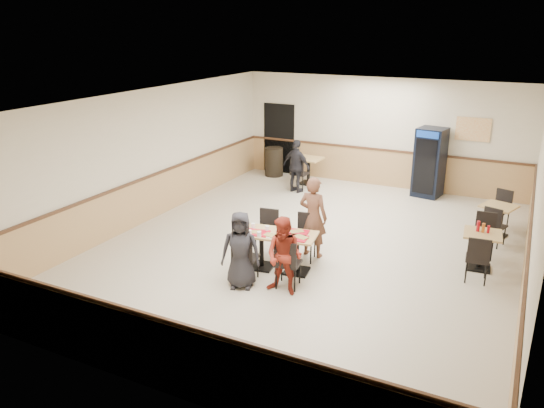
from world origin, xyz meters
The scene contains 20 objects.
ground centered at (0.00, 0.00, 0.00)m, with size 10.00×10.00×0.00m, color beige.
room_shell centered at (1.78, 2.55, 0.58)m, with size 10.00×10.00×10.00m.
main_table centered at (-0.11, -1.22, 0.48)m, with size 1.45×0.88×0.73m.
main_chairs centered at (-0.16, -1.23, 0.46)m, with size 1.44×1.76×0.92m.
diner_woman_left centered at (-0.42, -2.11, 0.69)m, with size 0.67×0.44×1.37m, color black.
diner_woman_right centered at (0.35, -1.99, 0.68)m, with size 0.66×0.51×1.36m, color maroon.
diner_man_opposite centered at (0.19, -0.34, 0.80)m, with size 0.59×0.38×1.61m, color brown.
lone_diner centered at (-1.79, 3.34, 0.72)m, with size 0.84×0.35×1.44m, color black.
tabletop_clutter centered at (-0.10, -1.28, 0.75)m, with size 1.21×0.72×0.12m.
side_table_near centered at (3.22, 0.49, 0.47)m, with size 0.72×0.72×0.71m.
side_table_near_chair_south centered at (3.22, -0.07, 0.45)m, with size 0.42×0.42×0.90m, color black, non-canonical shape.
side_table_near_chair_north centered at (3.22, 1.06, 0.45)m, with size 0.42×0.42×0.90m, color black, non-canonical shape.
side_table_far centered at (3.35, 2.36, 0.46)m, with size 0.82×0.82×0.69m.
side_table_far_chair_south centered at (3.35, 1.80, 0.44)m, with size 0.41×0.41×0.88m, color black, non-canonical shape.
side_table_far_chair_north centered at (3.35, 2.91, 0.44)m, with size 0.41×0.41×0.88m, color black, non-canonical shape.
condiment_caddy centered at (3.19, 0.54, 0.80)m, with size 0.23×0.06×0.20m.
back_table centered at (-1.79, 4.20, 0.50)m, with size 0.75×0.75×0.76m.
back_table_chair_lone centered at (-1.79, 3.59, 0.48)m, with size 0.45×0.45×0.96m, color black, non-canonical shape.
pepsi_cooler centered at (1.47, 4.59, 0.91)m, with size 0.79×0.79×1.82m.
trash_bin centered at (-3.06, 4.55, 0.43)m, with size 0.54×0.54×0.85m, color black.
Camera 1 is at (3.76, -9.31, 4.35)m, focal length 35.00 mm.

